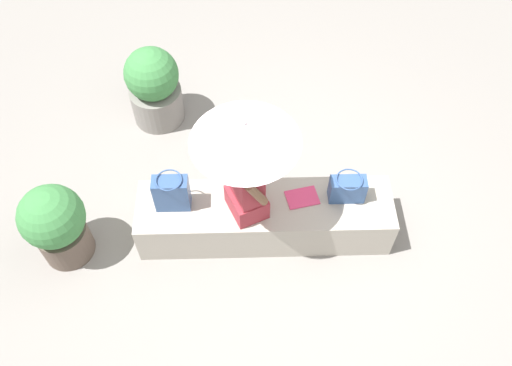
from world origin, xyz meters
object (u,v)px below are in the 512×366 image
at_px(person_seated, 246,183).
at_px(parasol, 245,133).
at_px(magazine, 302,198).
at_px(planter_far, 154,87).
at_px(handbag_black, 347,189).
at_px(planter_near, 56,224).
at_px(tote_bag_canvas, 172,193).

distance_m(person_seated, parasol, 0.63).
distance_m(magazine, planter_far, 2.05).
relative_size(magazine, planter_far, 0.31).
bearing_deg(parasol, planter_far, -58.72).
height_order(handbag_black, planter_far, planter_far).
xyz_separation_m(parasol, planter_near, (1.65, 0.10, -1.02)).
distance_m(parasol, handbag_black, 1.25).
distance_m(planter_near, planter_far, 1.81).
height_order(planter_near, planter_far, planter_far).
distance_m(tote_bag_canvas, planter_far, 1.55).
relative_size(parasol, tote_bag_canvas, 3.04).
xyz_separation_m(tote_bag_canvas, planter_far, (0.32, -1.50, -0.19)).
bearing_deg(planter_far, magazine, 134.83).
xyz_separation_m(person_seated, parasol, (-0.00, 0.02, 0.63)).
bearing_deg(handbag_black, tote_bag_canvas, 1.64).
xyz_separation_m(magazine, planter_far, (1.45, -1.46, -0.01)).
bearing_deg(handbag_black, parasol, 7.42).
relative_size(person_seated, tote_bag_canvas, 2.39).
bearing_deg(person_seated, planter_far, -58.51).
bearing_deg(magazine, parasol, 1.37).
relative_size(person_seated, magazine, 3.21).
xyz_separation_m(magazine, planter_near, (2.14, 0.22, -0.01)).
height_order(person_seated, tote_bag_canvas, person_seated).
distance_m(parasol, magazine, 1.13).
height_order(handbag_black, planter_near, planter_near).
distance_m(parasol, planter_near, 1.94).
relative_size(handbag_black, tote_bag_canvas, 0.83).
bearing_deg(planter_far, planter_near, 67.53).
distance_m(person_seated, magazine, 0.63).
height_order(parasol, handbag_black, parasol).
xyz_separation_m(person_seated, planter_near, (1.65, 0.11, -0.39)).
bearing_deg(person_seated, tote_bag_canvas, -4.97).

